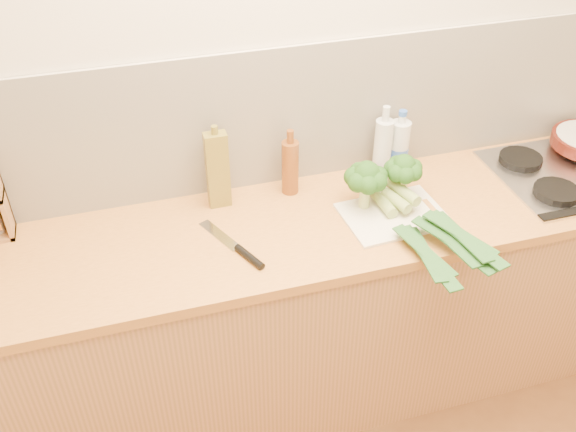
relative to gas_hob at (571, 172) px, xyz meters
name	(u,v)px	position (x,y,z in m)	size (l,w,h in m)	color
room_shell	(303,115)	(-1.02, 0.29, 0.26)	(3.50, 3.50, 3.50)	beige
counter	(322,307)	(-1.02, 0.00, -0.46)	(3.20, 0.62, 0.90)	#B4794B
gas_hob	(571,172)	(0.00, 0.00, 0.00)	(0.58, 0.50, 0.04)	silver
chopping_board	(393,215)	(-0.78, -0.05, -0.01)	(0.36, 0.27, 0.01)	white
broccoli_left	(366,178)	(-0.87, 0.02, 0.12)	(0.16, 0.16, 0.19)	#BBCC77
broccoli_right	(403,169)	(-0.72, 0.04, 0.12)	(0.14, 0.14, 0.18)	#BBCC77
leek_front	(392,213)	(-0.80, -0.07, 0.02)	(0.12, 0.70, 0.04)	white
leek_mid	(413,213)	(-0.74, -0.11, 0.04)	(0.22, 0.61, 0.04)	white
leek_back	(417,202)	(-0.71, -0.08, 0.06)	(0.22, 0.67, 0.04)	white
chefs_knife	(242,251)	(-1.35, -0.10, 0.00)	(0.17, 0.32, 0.02)	silver
oil_tin	(218,170)	(-1.37, 0.20, 0.14)	(0.08, 0.05, 0.33)	olive
glass_bottle	(383,147)	(-0.72, 0.22, 0.11)	(0.07, 0.07, 0.30)	silver
amber_bottle	(290,166)	(-1.09, 0.21, 0.10)	(0.06, 0.06, 0.26)	brown
water_bottle	(399,148)	(-0.65, 0.23, 0.09)	(0.08, 0.08, 0.24)	silver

